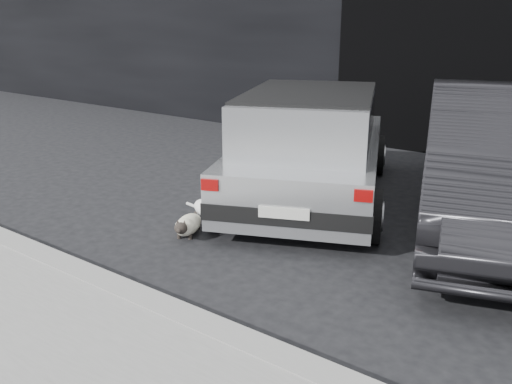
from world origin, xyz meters
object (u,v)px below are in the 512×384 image
Objects in this scene: silver_hatchback at (310,141)px; cat_white at (211,209)px; second_car at (504,160)px; cat_siamese at (187,225)px.

silver_hatchback reaches higher than cat_white.
second_car is at bearing 137.04° from cat_white.
cat_siamese is 0.93× the size of cat_white.
silver_hatchback is at bearing -127.78° from cat_siamese.
cat_white is at bearing -108.66° from cat_siamese.
cat_siamese is 0.45m from cat_white.
silver_hatchback is at bearing 172.64° from second_car.
silver_hatchback is 6.24× the size of cat_siamese.
cat_siamese is (-0.41, -1.85, -0.65)m from silver_hatchback.
cat_siamese is at bearing -125.78° from silver_hatchback.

